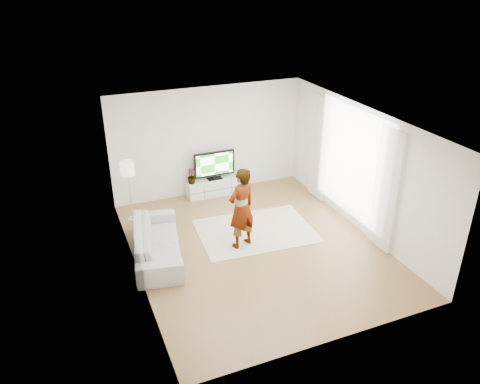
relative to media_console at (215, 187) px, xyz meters
name	(u,v)px	position (x,y,z in m)	size (l,w,h in m)	color
floor	(256,247)	(-0.07, -2.76, -0.21)	(6.00, 6.00, 0.00)	#9D7A47
ceiling	(258,121)	(-0.07, -2.76, 2.59)	(6.00, 6.00, 0.00)	white
wall_left	(132,210)	(-2.57, -2.76, 1.19)	(0.02, 6.00, 2.80)	white
wall_right	(361,169)	(2.43, -2.76, 1.19)	(0.02, 6.00, 2.80)	white
wall_back	(208,141)	(-0.07, 0.24, 1.19)	(5.00, 0.02, 2.80)	white
wall_front	(340,269)	(-0.07, -5.76, 1.19)	(5.00, 0.02, 2.80)	white
window	(352,163)	(2.41, -2.46, 1.24)	(0.01, 2.60, 2.50)	white
curtain_near	(386,190)	(2.33, -3.76, 1.14)	(0.04, 0.70, 2.60)	white
curtain_far	(319,148)	(2.33, -1.16, 1.14)	(0.04, 0.70, 2.60)	white
media_console	(215,187)	(0.00, 0.00, 0.00)	(1.49, 0.43, 0.42)	silver
television	(214,164)	(0.00, 0.03, 0.62)	(1.08, 0.21, 0.75)	black
game_console	(238,172)	(0.65, 0.00, 0.32)	(0.08, 0.17, 0.22)	white
potted_plant	(191,176)	(-0.63, 0.00, 0.41)	(0.22, 0.22, 0.39)	#3F7238
rug	(255,231)	(0.19, -2.15, -0.20)	(2.55, 1.84, 0.01)	beige
player	(242,208)	(-0.33, -2.59, 0.69)	(0.65, 0.43, 1.78)	#334772
sofa	(157,242)	(-2.08, -2.28, 0.12)	(2.29, 0.90, 0.67)	#B3B2AE
floor_lamp	(127,171)	(-2.27, -0.52, 1.03)	(0.32, 0.32, 1.46)	silver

